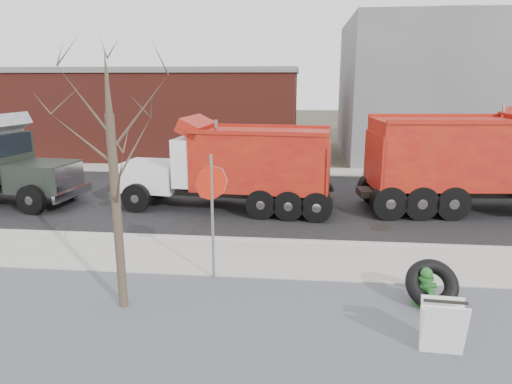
# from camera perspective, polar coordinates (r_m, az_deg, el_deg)

# --- Properties ---
(ground) EXTENTS (120.00, 120.00, 0.00)m
(ground) POSITION_cam_1_polar(r_m,az_deg,el_deg) (11.90, 3.32, -8.96)
(ground) COLOR #383328
(ground) RESTS_ON ground
(gravel_verge) EXTENTS (60.00, 5.00, 0.03)m
(gravel_verge) POSITION_cam_1_polar(r_m,az_deg,el_deg) (8.77, 2.27, -17.78)
(gravel_verge) COLOR slate
(gravel_verge) RESTS_ON ground
(sidewalk) EXTENTS (60.00, 2.50, 0.06)m
(sidewalk) POSITION_cam_1_polar(r_m,az_deg,el_deg) (12.11, 3.38, -8.37)
(sidewalk) COLOR #9E9B93
(sidewalk) RESTS_ON ground
(curb) EXTENTS (60.00, 0.15, 0.11)m
(curb) POSITION_cam_1_polar(r_m,az_deg,el_deg) (13.32, 3.62, -6.15)
(curb) COLOR #9E9B93
(curb) RESTS_ON ground
(road) EXTENTS (60.00, 9.40, 0.02)m
(road) POSITION_cam_1_polar(r_m,az_deg,el_deg) (17.86, 4.21, -1.06)
(road) COLOR black
(road) RESTS_ON ground
(far_sidewalk) EXTENTS (60.00, 2.00, 0.06)m
(far_sidewalk) POSITION_cam_1_polar(r_m,az_deg,el_deg) (23.41, 4.62, 2.59)
(far_sidewalk) COLOR #9E9B93
(far_sidewalk) RESTS_ON ground
(building_grey) EXTENTS (12.00, 10.00, 8.00)m
(building_grey) POSITION_cam_1_polar(r_m,az_deg,el_deg) (30.20, 22.76, 11.72)
(building_grey) COLOR gray
(building_grey) RESTS_ON ground
(building_brick) EXTENTS (20.20, 8.20, 5.30)m
(building_brick) POSITION_cam_1_polar(r_m,az_deg,el_deg) (29.89, -14.88, 9.72)
(building_brick) COLOR maroon
(building_brick) RESTS_ON ground
(bare_tree) EXTENTS (3.20, 3.20, 5.20)m
(bare_tree) POSITION_cam_1_polar(r_m,az_deg,el_deg) (9.20, -17.55, 4.98)
(bare_tree) COLOR #382D23
(bare_tree) RESTS_ON ground
(fire_hydrant) EXTENTS (0.49, 0.48, 0.86)m
(fire_hydrant) POSITION_cam_1_polar(r_m,az_deg,el_deg) (10.31, 20.41, -11.24)
(fire_hydrant) COLOR #296C2F
(fire_hydrant) RESTS_ON ground
(truck_tire) EXTENTS (1.12, 0.98, 1.02)m
(truck_tire) POSITION_cam_1_polar(r_m,az_deg,el_deg) (10.33, 21.13, -10.71)
(truck_tire) COLOR black
(truck_tire) RESTS_ON ground
(stop_sign) EXTENTS (0.65, 0.53, 3.00)m
(stop_sign) POSITION_cam_1_polar(r_m,az_deg,el_deg) (10.38, -5.53, -0.62)
(stop_sign) COLOR gray
(stop_sign) RESTS_ON ground
(sandwich_board) EXTENTS (0.74, 0.50, 0.99)m
(sandwich_board) POSITION_cam_1_polar(r_m,az_deg,el_deg) (8.70, 22.34, -15.34)
(sandwich_board) COLOR white
(sandwich_board) RESTS_ON ground
(dump_truck_red_a) EXTENTS (9.35, 3.33, 3.72)m
(dump_truck_red_a) POSITION_cam_1_polar(r_m,az_deg,el_deg) (17.89, 26.59, 3.69)
(dump_truck_red_a) COLOR black
(dump_truck_red_a) RESTS_ON ground
(dump_truck_red_b) EXTENTS (7.87, 2.88, 3.30)m
(dump_truck_red_b) POSITION_cam_1_polar(r_m,az_deg,el_deg) (16.24, -2.69, 3.50)
(dump_truck_red_b) COLOR black
(dump_truck_red_b) RESTS_ON ground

